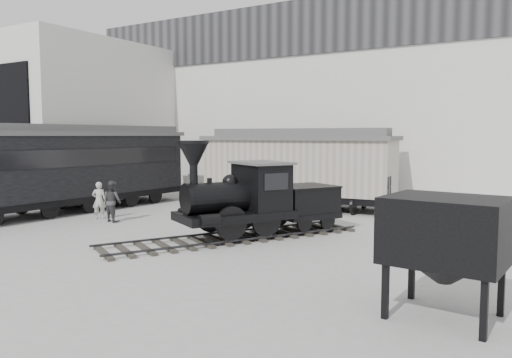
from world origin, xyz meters
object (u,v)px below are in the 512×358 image
Objects in this scene: locomotive at (253,203)px; coal_hopper at (445,239)px; visitor_a at (99,200)px; boxcar at (298,166)px; passenger_coach at (65,168)px; visitor_b at (112,201)px.

locomotive is 3.84× the size of coal_hopper.
visitor_a is (-7.71, -0.12, -0.43)m from locomotive.
boxcar reaches higher than passenger_coach.
visitor_b is at bearing -126.98° from boxcar.
boxcar is at bearing 42.95° from passenger_coach.
locomotive is at bearing 144.03° from visitor_a.
boxcar is 11.15m from passenger_coach.
boxcar is 9.61m from visitor_a.
visitor_b is (0.98, -0.16, 0.05)m from visitor_a.
locomotive is 7.68m from boxcar.
passenger_coach is 4.08m from visitor_b.
visitor_a is (-5.85, -7.52, -1.26)m from boxcar.
coal_hopper is at bearing -3.54° from locomotive.
passenger_coach reaches higher than visitor_b.
visitor_a is at bearing -1.43° from visitor_b.
locomotive is 10.60m from passenger_coach.
boxcar is 0.69× the size of passenger_coach.
boxcar is at bearing -114.36° from visitor_b.
locomotive is at bearing 1.90° from passenger_coach.
coal_hopper reaches higher than visitor_b.
boxcar is 9.17m from visitor_b.
locomotive is at bearing 152.55° from coal_hopper.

